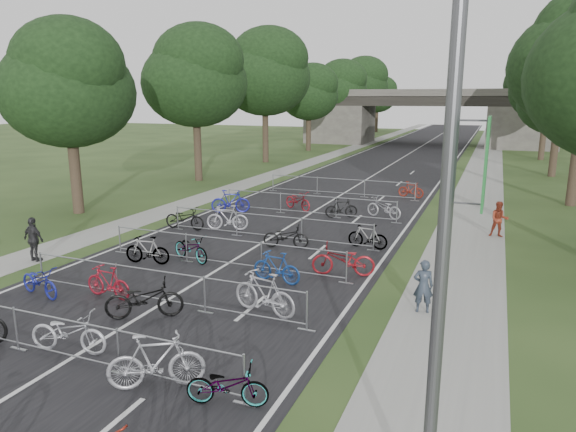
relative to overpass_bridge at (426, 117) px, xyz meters
name	(u,v)px	position (x,y,z in m)	size (l,w,h in m)	color
road	(405,156)	(0.00, -15.00, -3.53)	(11.00, 140.00, 0.01)	black
sidewalk_right	(486,160)	(8.00, -15.00, -3.53)	(3.00, 140.00, 0.01)	gray
sidewalk_left	(336,153)	(-7.50, -15.00, -3.53)	(2.00, 140.00, 0.01)	gray
lane_markings	(405,156)	(0.00, -15.00, -3.53)	(0.12, 140.00, 0.00)	silver
overpass_bridge	(426,117)	(0.00, 0.00, 0.00)	(31.00, 8.00, 7.05)	#484440
lamppost	(447,235)	(8.33, -63.00, 0.75)	(0.61, 0.65, 8.21)	#4C4C51
tree_left_0	(68,87)	(-11.39, -49.07, 2.96)	(6.72, 6.72, 10.25)	#33261C
tree_left_1	(196,79)	(-11.39, -37.07, 3.77)	(7.56, 7.56, 11.53)	#33261C
tree_left_2	(266,74)	(-11.39, -25.07, 4.58)	(8.40, 8.40, 12.81)	#33261C
tree_right_2	(562,98)	(13.11, -25.07, 2.41)	(6.16, 6.16, 9.39)	#33261C
tree_left_3	(309,93)	(-11.39, -13.07, 2.96)	(6.72, 6.72, 10.25)	#33261C
tree_right_3	(550,88)	(13.11, -13.07, 3.39)	(7.17, 7.17, 10.93)	#33261C
tree_left_4	(340,88)	(-11.39, -1.07, 3.77)	(7.56, 7.56, 11.53)	#33261C
tree_right_4	(542,81)	(13.11, -1.07, 4.37)	(8.18, 8.18, 12.47)	#33261C
tree_left_5	(362,84)	(-11.39, 10.93, 4.58)	(8.40, 8.40, 12.81)	#33261C
tree_right_5	(534,98)	(13.11, 10.93, 2.41)	(6.16, 6.16, 9.39)	#33261C
tree_left_6	(378,95)	(-11.39, 22.93, 2.96)	(6.72, 6.72, 10.25)	#33261C
tree_right_6	(530,92)	(13.11, 22.93, 3.39)	(7.17, 7.17, 10.93)	#33261C
barrier_row_1	(65,340)	(0.00, -61.40, -2.99)	(9.70, 0.08, 1.10)	#919398
barrier_row_2	(159,287)	(0.00, -57.80, -2.99)	(9.70, 0.08, 1.10)	#919398
barrier_row_3	(223,252)	(0.00, -54.00, -2.99)	(9.70, 0.08, 1.10)	#919398
barrier_row_4	(268,227)	(0.00, -50.00, -2.99)	(9.70, 0.08, 1.10)	#919398
barrier_row_5	(308,205)	(0.00, -45.00, -2.99)	(9.70, 0.08, 1.10)	#919398
barrier_row_6	(340,187)	(0.00, -39.00, -2.99)	(9.70, 0.08, 1.10)	#919398
bike_5	(68,332)	(-0.26, -61.04, -3.02)	(0.69, 1.97, 1.03)	#B5B6BE
bike_6	(156,362)	(2.63, -61.55, -2.92)	(0.58, 2.04, 1.22)	#A5A5AD
bike_7	(227,385)	(4.30, -61.54, -3.10)	(0.58, 1.66, 0.87)	#919398
bike_8	(40,282)	(-3.81, -58.61, -3.06)	(0.63, 1.81, 0.95)	#1B2295
bike_9	(108,282)	(-1.77, -57.93, -3.03)	(0.48, 1.68, 1.01)	maroon
bike_10	(144,299)	(0.17, -58.73, -2.98)	(0.74, 2.12, 1.12)	black
bike_11	(264,293)	(3.14, -57.27, -2.90)	(0.59, 2.10, 1.26)	#A1A1A8
bike_12	(147,250)	(-2.72, -54.76, -3.01)	(0.49, 1.74, 1.05)	#919398
bike_13	(191,248)	(-1.42, -53.87, -3.03)	(0.66, 1.91, 1.00)	#919398
bike_14	(277,267)	(2.45, -54.80, -3.00)	(0.50, 1.77, 1.06)	navy
bike_15	(343,260)	(4.30, -53.32, -2.97)	(0.75, 2.15, 1.13)	maroon
bike_16	(185,218)	(-4.30, -49.88, -3.01)	(0.70, 2.00, 1.05)	black
bike_17	(227,218)	(-2.38, -49.30, -2.95)	(0.55, 1.95, 1.17)	#B1B0B8
bike_18	(286,237)	(1.22, -50.96, -3.05)	(0.65, 1.85, 0.97)	black
bike_19	(368,236)	(4.30, -49.76, -3.03)	(0.47, 1.67, 1.00)	#919398
bike_20	(231,202)	(-4.00, -45.98, -2.92)	(0.58, 2.05, 1.23)	navy
bike_21	(298,201)	(-0.94, -43.96, -3.01)	(0.69, 1.98, 1.04)	maroon
bike_22	(341,208)	(1.78, -44.88, -3.04)	(0.47, 1.65, 0.99)	black
bike_23	(384,208)	(3.78, -44.13, -3.01)	(0.70, 2.00, 1.05)	#AEAEB6
bike_27	(411,190)	(4.20, -38.04, -3.05)	(0.46, 1.62, 0.97)	maroon
pedestrian_a	(423,286)	(7.24, -55.44, -2.76)	(0.57, 0.37, 1.55)	#2B3441
pedestrian_b	(499,220)	(9.20, -45.88, -2.75)	(0.77, 0.60, 1.57)	maroon
pedestrian_c	(34,240)	(-6.80, -56.07, -2.69)	(0.98, 0.41, 1.68)	#252427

